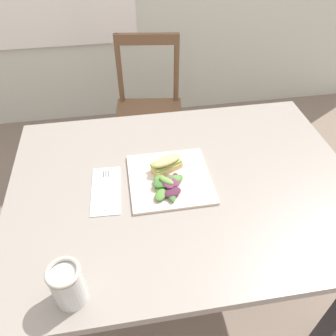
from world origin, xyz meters
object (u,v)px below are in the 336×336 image
Objects in this scene: dining_table at (183,206)px; sandwich_half_front at (167,164)px; chair_wooden_far at (149,112)px; mason_jar_iced_tea at (68,286)px; plate_lunch at (170,179)px; fork_on_napkin at (106,186)px.

dining_table is 0.18m from sandwich_half_front.
mason_jar_iced_tea is at bearing -105.02° from chair_wooden_far.
sandwich_half_front is at bearing 95.51° from plate_lunch.
dining_table is at bearing -52.52° from sandwich_half_front.
chair_wooden_far reaches higher than plate_lunch.
chair_wooden_far is 6.71× the size of mason_jar_iced_tea.
fork_on_napkin is 0.40m from mason_jar_iced_tea.
fork_on_napkin is (-0.24, -0.88, 0.30)m from chair_wooden_far.
dining_table is 0.55m from mason_jar_iced_tea.
chair_wooden_far is 0.96m from fork_on_napkin.
mason_jar_iced_tea is (-0.32, -0.38, 0.05)m from plate_lunch.
plate_lunch is at bearing -84.49° from sandwich_half_front.
chair_wooden_far reaches higher than sandwich_half_front.
fork_on_napkin is at bearing 174.94° from dining_table.
sandwich_half_front is 0.93× the size of mason_jar_iced_tea.
chair_wooden_far and mason_jar_iced_tea have the same top height.
plate_lunch is (-0.02, -0.88, 0.30)m from chair_wooden_far.
chair_wooden_far is 1.36m from mason_jar_iced_tea.
sandwich_half_front is at bearing 127.48° from dining_table.
sandwich_half_front is (-0.02, -0.84, 0.33)m from chair_wooden_far.
dining_table is at bearing -5.06° from fork_on_napkin.
sandwich_half_front is 0.53m from mason_jar_iced_tea.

